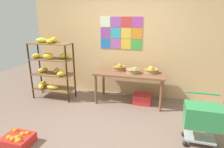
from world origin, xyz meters
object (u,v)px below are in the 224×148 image
fruit_basket_back_left (151,70)px  fruit_basket_right (119,67)px  banana_shelf_unit (50,64)px  orange_crate_foreground (18,140)px  display_table (130,76)px  produce_crate_under_table (142,99)px  fruit_basket_centre (133,71)px  shopping_cart (202,118)px

fruit_basket_back_left → fruit_basket_right: 0.74m
banana_shelf_unit → orange_crate_foreground: banana_shelf_unit is taller
fruit_basket_back_left → orange_crate_foreground: (-1.82, -2.11, -0.69)m
display_table → orange_crate_foreground: size_ratio=3.65×
fruit_basket_back_left → produce_crate_under_table: 0.70m
fruit_basket_right → fruit_basket_back_left: bearing=-2.1°
fruit_basket_centre → orange_crate_foreground: (-1.44, -1.98, -0.69)m
banana_shelf_unit → shopping_cart: size_ratio=1.90×
banana_shelf_unit → fruit_basket_centre: (1.95, 0.20, -0.06)m
fruit_basket_centre → orange_crate_foreground: fruit_basket_centre is taller
display_table → produce_crate_under_table: 0.61m
display_table → banana_shelf_unit: bearing=-172.6°
fruit_basket_back_left → produce_crate_under_table: (-0.16, -0.08, -0.68)m
banana_shelf_unit → orange_crate_foreground: bearing=-74.0°
fruit_basket_centre → shopping_cart: fruit_basket_centre is taller
fruit_basket_centre → produce_crate_under_table: (0.23, 0.06, -0.68)m
display_table → fruit_basket_centre: 0.17m
banana_shelf_unit → produce_crate_under_table: banana_shelf_unit is taller
display_table → fruit_basket_back_left: size_ratio=4.81×
banana_shelf_unit → display_table: bearing=7.4°
banana_shelf_unit → display_table: 1.90m
display_table → fruit_basket_right: 0.34m
shopping_cart → fruit_basket_back_left: bearing=119.8°
banana_shelf_unit → fruit_basket_centre: banana_shelf_unit is taller
banana_shelf_unit → fruit_basket_right: bearing=12.7°
orange_crate_foreground → fruit_basket_back_left: bearing=49.2°
display_table → fruit_basket_back_left: (0.46, 0.09, 0.15)m
banana_shelf_unit → fruit_basket_back_left: size_ratio=4.57×
fruit_basket_right → produce_crate_under_table: size_ratio=0.81×
fruit_basket_back_left → fruit_basket_centre: fruit_basket_back_left is taller
banana_shelf_unit → fruit_basket_right: 1.63m
banana_shelf_unit → fruit_basket_back_left: bearing=8.0°
produce_crate_under_table → shopping_cart: bearing=-49.4°
display_table → produce_crate_under_table: display_table is taller
banana_shelf_unit → shopping_cart: banana_shelf_unit is taller
banana_shelf_unit → fruit_basket_back_left: (2.33, 0.33, -0.06)m
fruit_basket_right → orange_crate_foreground: fruit_basket_right is taller
fruit_basket_centre → shopping_cart: size_ratio=0.39×
fruit_basket_back_left → display_table: bearing=-169.4°
fruit_basket_back_left → orange_crate_foreground: bearing=-130.8°
produce_crate_under_table → shopping_cart: size_ratio=0.51×
fruit_basket_centre → display_table: bearing=148.5°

